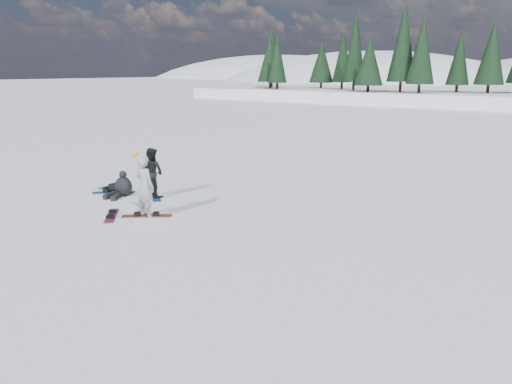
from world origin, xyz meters
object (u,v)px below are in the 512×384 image
(snowboard_loose_b, at_px, (112,216))
(snowboard_loose_c, at_px, (111,191))
(snowboard_loose_a, at_px, (114,192))
(gear_bag, at_px, (116,188))
(snowboarder_man, at_px, (152,173))
(seated_rider, at_px, (122,187))
(snowboarder_woman, at_px, (145,186))

(snowboard_loose_b, bearing_deg, snowboard_loose_c, -172.17)
(snowboard_loose_a, bearing_deg, gear_bag, 61.19)
(snowboarder_man, distance_m, snowboard_loose_a, 1.87)
(snowboard_loose_c, bearing_deg, seated_rider, -3.83)
(seated_rider, bearing_deg, snowboard_loose_b, -71.40)
(snowboard_loose_b, height_order, snowboard_loose_c, same)
(snowboarder_man, height_order, snowboard_loose_c, snowboarder_man)
(snowboarder_man, height_order, seated_rider, snowboarder_man)
(seated_rider, height_order, snowboard_loose_a, seated_rider)
(snowboarder_woman, height_order, snowboarder_man, snowboarder_woman)
(seated_rider, xyz_separation_m, gear_bag, (-0.70, 0.26, -0.20))
(gear_bag, xyz_separation_m, snowboard_loose_b, (2.42, -2.08, -0.14))
(seated_rider, distance_m, snowboard_loose_c, 1.01)
(snowboard_loose_b, bearing_deg, snowboard_loose_a, -174.01)
(snowboard_loose_b, bearing_deg, snowboarder_woman, 81.11)
(seated_rider, distance_m, gear_bag, 0.77)
(snowboard_loose_a, bearing_deg, snowboard_loose_b, -81.84)
(snowboarder_man, xyz_separation_m, snowboard_loose_a, (-1.60, -0.44, -0.85))
(snowboarder_man, relative_size, seated_rider, 1.48)
(seated_rider, bearing_deg, snowboard_loose_c, 142.95)
(snowboarder_man, xyz_separation_m, seated_rider, (-0.94, -0.57, -0.52))
(snowboarder_woman, bearing_deg, seated_rider, -21.71)
(snowboarder_woman, distance_m, snowboard_loose_a, 3.63)
(snowboarder_man, height_order, snowboard_loose_b, snowboarder_man)
(snowboarder_woman, bearing_deg, snowboard_loose_b, 39.03)
(seated_rider, xyz_separation_m, snowboard_loose_c, (-0.94, 0.21, -0.33))
(snowboarder_man, xyz_separation_m, snowboard_loose_c, (-1.87, -0.36, -0.85))
(snowboarder_man, relative_size, snowboard_loose_c, 1.16)
(snowboard_loose_b, bearing_deg, gear_bag, -175.49)
(gear_bag, bearing_deg, seated_rider, -20.22)
(snowboarder_man, xyz_separation_m, snowboard_loose_b, (0.78, -2.39, -0.85))
(snowboarder_woman, relative_size, snowboard_loose_b, 1.34)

